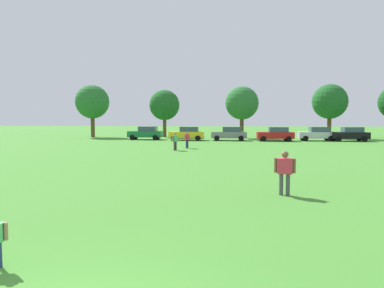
{
  "coord_description": "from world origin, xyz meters",
  "views": [
    {
      "loc": [
        2.27,
        -4.33,
        2.88
      ],
      "look_at": [
        1.21,
        7.58,
        1.99
      ],
      "focal_mm": 33.91,
      "sensor_mm": 36.0,
      "label": 1
    }
  ],
  "objects_px": {
    "bystander_midfield": "(187,138)",
    "parked_car_black_5": "(350,134)",
    "tree_left": "(165,105)",
    "parked_car_red_3": "(276,134)",
    "tree_center_left": "(242,103)",
    "bystander_near_trees": "(175,140)",
    "parked_car_gray_2": "(230,134)",
    "tree_center_right": "(330,102)",
    "tree_far_left": "(92,102)",
    "parked_car_yellow_1": "(187,133)",
    "parked_car_green_0": "(146,133)",
    "adult_bystander": "(285,169)",
    "parked_car_silver_4": "(317,134)"
  },
  "relations": [
    {
      "from": "parked_car_yellow_1",
      "to": "tree_far_left",
      "type": "bearing_deg",
      "value": -21.88
    },
    {
      "from": "adult_bystander",
      "to": "parked_car_red_3",
      "type": "bearing_deg",
      "value": 91.98
    },
    {
      "from": "adult_bystander",
      "to": "tree_far_left",
      "type": "height_order",
      "value": "tree_far_left"
    },
    {
      "from": "tree_far_left",
      "to": "tree_center_left",
      "type": "xyz_separation_m",
      "value": [
        21.09,
        -0.48,
        -0.26
      ]
    },
    {
      "from": "adult_bystander",
      "to": "tree_center_left",
      "type": "distance_m",
      "value": 36.55
    },
    {
      "from": "bystander_midfield",
      "to": "parked_car_red_3",
      "type": "xyz_separation_m",
      "value": [
        9.59,
        10.94,
        -0.05
      ]
    },
    {
      "from": "tree_left",
      "to": "parked_car_green_0",
      "type": "bearing_deg",
      "value": -102.84
    },
    {
      "from": "tree_center_left",
      "to": "bystander_near_trees",
      "type": "bearing_deg",
      "value": -109.22
    },
    {
      "from": "parked_car_green_0",
      "to": "tree_far_left",
      "type": "height_order",
      "value": "tree_far_left"
    },
    {
      "from": "parked_car_gray_2",
      "to": "tree_far_left",
      "type": "distance_m",
      "value": 20.58
    },
    {
      "from": "bystander_midfield",
      "to": "tree_far_left",
      "type": "xyz_separation_m",
      "value": [
        -15.29,
        17.09,
        4.1
      ]
    },
    {
      "from": "parked_car_green_0",
      "to": "tree_center_right",
      "type": "bearing_deg",
      "value": -168.0
    },
    {
      "from": "bystander_near_trees",
      "to": "tree_center_left",
      "type": "distance_m",
      "value": 20.39
    },
    {
      "from": "parked_car_gray_2",
      "to": "parked_car_green_0",
      "type": "bearing_deg",
      "value": -4.47
    },
    {
      "from": "parked_car_gray_2",
      "to": "tree_center_left",
      "type": "bearing_deg",
      "value": -108.59
    },
    {
      "from": "parked_car_silver_4",
      "to": "parked_car_black_5",
      "type": "height_order",
      "value": "same"
    },
    {
      "from": "parked_car_red_3",
      "to": "tree_center_left",
      "type": "xyz_separation_m",
      "value": [
        -3.8,
        5.67,
        3.89
      ]
    },
    {
      "from": "adult_bystander",
      "to": "parked_car_silver_4",
      "type": "relative_size",
      "value": 0.38
    },
    {
      "from": "parked_car_red_3",
      "to": "bystander_near_trees",
      "type": "bearing_deg",
      "value": 51.87
    },
    {
      "from": "tree_center_left",
      "to": "tree_center_right",
      "type": "distance_m",
      "value": 11.86
    },
    {
      "from": "parked_car_gray_2",
      "to": "tree_center_right",
      "type": "bearing_deg",
      "value": -156.2
    },
    {
      "from": "tree_center_right",
      "to": "parked_car_green_0",
      "type": "bearing_deg",
      "value": -168.0
    },
    {
      "from": "parked_car_black_5",
      "to": "tree_center_right",
      "type": "xyz_separation_m",
      "value": [
        -0.75,
        6.02,
        4.08
      ]
    },
    {
      "from": "parked_car_red_3",
      "to": "parked_car_gray_2",
      "type": "bearing_deg",
      "value": -5.91
    },
    {
      "from": "bystander_near_trees",
      "to": "tree_center_left",
      "type": "height_order",
      "value": "tree_center_left"
    },
    {
      "from": "tree_center_left",
      "to": "tree_far_left",
      "type": "bearing_deg",
      "value": 178.71
    },
    {
      "from": "parked_car_gray_2",
      "to": "parked_car_silver_4",
      "type": "bearing_deg",
      "value": -178.05
    },
    {
      "from": "parked_car_yellow_1",
      "to": "bystander_midfield",
      "type": "bearing_deg",
      "value": 95.74
    },
    {
      "from": "parked_car_red_3",
      "to": "parked_car_black_5",
      "type": "distance_m",
      "value": 8.79
    },
    {
      "from": "tree_left",
      "to": "bystander_midfield",
      "type": "bearing_deg",
      "value": -74.46
    },
    {
      "from": "parked_car_yellow_1",
      "to": "tree_center_left",
      "type": "xyz_separation_m",
      "value": [
        6.94,
        5.2,
        3.89
      ]
    },
    {
      "from": "parked_car_red_3",
      "to": "tree_far_left",
      "type": "height_order",
      "value": "tree_far_left"
    },
    {
      "from": "parked_car_gray_2",
      "to": "tree_center_right",
      "type": "height_order",
      "value": "tree_center_right"
    },
    {
      "from": "parked_car_gray_2",
      "to": "bystander_near_trees",
      "type": "bearing_deg",
      "value": 70.55
    },
    {
      "from": "bystander_near_trees",
      "to": "parked_car_black_5",
      "type": "relative_size",
      "value": 0.36
    },
    {
      "from": "bystander_midfield",
      "to": "parked_car_black_5",
      "type": "height_order",
      "value": "parked_car_black_5"
    },
    {
      "from": "bystander_midfield",
      "to": "tree_center_left",
      "type": "distance_m",
      "value": 18.01
    },
    {
      "from": "parked_car_green_0",
      "to": "parked_car_red_3",
      "type": "xyz_separation_m",
      "value": [
        16.15,
        -1.4,
        0.0
      ]
    },
    {
      "from": "parked_car_gray_2",
      "to": "tree_left",
      "type": "bearing_deg",
      "value": -37.2
    },
    {
      "from": "adult_bystander",
      "to": "tree_left",
      "type": "distance_m",
      "value": 39.91
    },
    {
      "from": "tree_far_left",
      "to": "parked_car_black_5",
      "type": "bearing_deg",
      "value": -9.5
    },
    {
      "from": "parked_car_silver_4",
      "to": "bystander_near_trees",
      "type": "bearing_deg",
      "value": 42.53
    },
    {
      "from": "tree_far_left",
      "to": "tree_center_right",
      "type": "relative_size",
      "value": 1.01
    },
    {
      "from": "parked_car_gray_2",
      "to": "tree_left",
      "type": "xyz_separation_m",
      "value": [
        -9.23,
        7.0,
        3.71
      ]
    },
    {
      "from": "parked_car_green_0",
      "to": "tree_left",
      "type": "xyz_separation_m",
      "value": [
        1.41,
        6.17,
        3.71
      ]
    },
    {
      "from": "parked_car_black_5",
      "to": "parked_car_silver_4",
      "type": "bearing_deg",
      "value": -6.31
    },
    {
      "from": "adult_bystander",
      "to": "parked_car_yellow_1",
      "type": "xyz_separation_m",
      "value": [
        -6.78,
        31.15,
        -0.11
      ]
    },
    {
      "from": "adult_bystander",
      "to": "parked_car_red_3",
      "type": "xyz_separation_m",
      "value": [
        3.96,
        30.68,
        -0.11
      ]
    },
    {
      "from": "tree_left",
      "to": "parked_car_red_3",
      "type": "bearing_deg",
      "value": -27.19
    },
    {
      "from": "parked_car_yellow_1",
      "to": "tree_center_left",
      "type": "bearing_deg",
      "value": -143.15
    }
  ]
}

